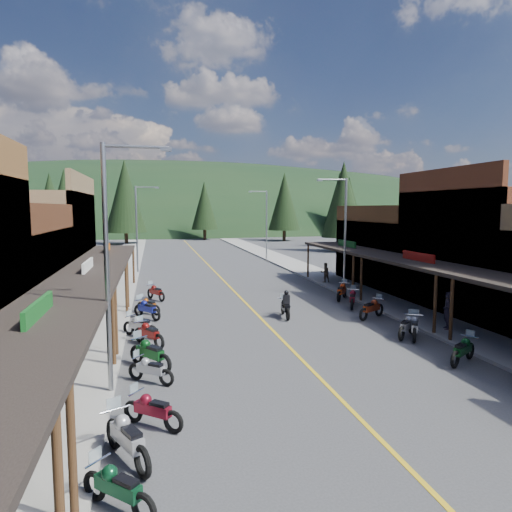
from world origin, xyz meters
TOP-DOWN VIEW (x-y plane):
  - ground at (0.00, 0.00)m, footprint 220.00×220.00m
  - centerline at (0.00, 20.00)m, footprint 0.15×90.00m
  - sidewalk_west at (-8.70, 20.00)m, footprint 3.40×94.00m
  - sidewalk_east at (8.70, 20.00)m, footprint 3.40×94.00m
  - shop_west_3 at (-13.78, 11.30)m, footprint 10.90×10.20m
  - shop_east_2 at (13.78, 1.70)m, footprint 10.90×9.00m
  - shop_east_3 at (13.75, 11.30)m, footprint 10.90×10.20m
  - streetlight_0 at (-6.95, -6.00)m, footprint 2.16×0.18m
  - streetlight_1 at (-6.95, 22.00)m, footprint 2.16×0.18m
  - streetlight_2 at (6.95, 8.00)m, footprint 2.16×0.18m
  - streetlight_3 at (6.95, 30.00)m, footprint 2.16×0.18m
  - ridge_hill at (0.00, 135.00)m, footprint 310.00×140.00m
  - pine_1 at (-24.00, 70.00)m, footprint 5.88×5.88m
  - pine_2 at (-10.00, 58.00)m, footprint 6.72×6.72m
  - pine_3 at (4.00, 66.00)m, footprint 5.04×5.04m
  - pine_4 at (18.00, 60.00)m, footprint 5.88×5.88m
  - pine_5 at (34.00, 72.00)m, footprint 6.72×6.72m
  - pine_6 at (46.00, 64.00)m, footprint 5.04×5.04m
  - pine_7 at (-32.00, 76.00)m, footprint 5.88×5.88m
  - pine_8 at (-22.00, 40.00)m, footprint 4.48×4.48m
  - pine_9 at (24.00, 45.00)m, footprint 4.93×4.93m
  - pine_10 at (-18.00, 50.00)m, footprint 5.38×5.38m
  - pine_11 at (20.00, 38.00)m, footprint 5.82×5.82m
  - bike_west_2 at (-6.45, -12.00)m, footprint 1.84×1.80m
  - bike_west_3 at (-6.37, -10.21)m, footprint 1.71×2.40m
  - bike_west_4 at (-5.78, -8.58)m, footprint 1.92×1.74m
  - bike_west_5 at (-5.85, -5.28)m, footprint 1.83×1.63m
  - bike_west_6 at (-5.87, -3.83)m, footprint 2.01×2.27m
  - bike_west_7 at (-5.93, -0.90)m, footprint 1.77×2.16m
  - bike_west_8 at (-6.35, 0.62)m, footprint 1.96×1.86m
  - bike_west_9 at (-6.07, 4.13)m, footprint 1.87×2.11m
  - bike_west_10 at (-6.01, 5.38)m, footprint 1.68×1.83m
  - bike_west_11 at (-5.56, 9.31)m, footprint 1.60×2.10m
  - bike_east_5 at (5.94, -5.91)m, footprint 2.11×1.66m
  - bike_east_6 at (6.02, -2.43)m, footprint 1.72×2.15m
  - bike_east_7 at (5.78, -2.16)m, footprint 2.00×1.87m
  - bike_east_8 at (5.87, 1.52)m, footprint 2.25×1.74m
  - bike_east_9 at (6.05, 4.34)m, footprint 1.62×2.25m
  - bike_east_10 at (6.36, 6.68)m, footprint 1.91×2.21m
  - rider_on_bike at (1.36, 2.82)m, footprint 0.88×2.12m
  - pedestrian_east_a at (8.18, -1.76)m, footprint 0.66×0.79m
  - pedestrian_east_b at (7.60, 12.86)m, footprint 0.79×0.50m

SIDE VIEW (x-z plane):
  - ground at x=0.00m, z-range 0.00..0.00m
  - ridge_hill at x=0.00m, z-range -30.00..30.00m
  - centerline at x=0.00m, z-range 0.00..0.01m
  - sidewalk_west at x=-8.70m, z-range 0.00..0.15m
  - sidewalk_east at x=8.70m, z-range 0.00..0.15m
  - bike_west_5 at x=-5.85m, z-range 0.00..1.06m
  - bike_west_10 at x=-6.01m, z-range 0.00..1.07m
  - bike_west_2 at x=-6.45m, z-range 0.00..1.11m
  - bike_west_4 at x=-5.78m, z-range 0.00..1.11m
  - bike_west_8 at x=-6.35m, z-range 0.00..1.16m
  - bike_west_11 at x=-5.56m, z-range 0.00..1.16m
  - bike_east_5 at x=5.94m, z-range 0.00..1.17m
  - bike_east_7 at x=5.78m, z-range 0.00..1.18m
  - bike_east_6 at x=6.02m, z-range 0.00..1.20m
  - bike_west_7 at x=-5.93m, z-range 0.00..1.21m
  - bike_west_9 at x=-6.07m, z-range 0.00..1.21m
  - bike_east_9 at x=6.05m, z-range 0.00..1.23m
  - bike_east_8 at x=5.87m, z-range 0.00..1.25m
  - rider_on_bike at x=1.36m, z-range -0.16..1.42m
  - bike_east_10 at x=6.36m, z-range 0.00..1.26m
  - bike_west_6 at x=-5.87m, z-range 0.00..1.30m
  - bike_west_3 at x=-6.37m, z-range 0.00..1.32m
  - pedestrian_east_b at x=7.60m, z-range 0.15..1.71m
  - pedestrian_east_a at x=8.18m, z-range 0.15..1.99m
  - shop_east_3 at x=13.75m, z-range -0.57..5.63m
  - shop_east_2 at x=13.78m, z-range -0.58..7.62m
  - shop_west_3 at x=-13.78m, z-range -0.58..7.62m
  - streetlight_0 at x=-6.95m, z-range 0.46..8.46m
  - streetlight_1 at x=-6.95m, z-range 0.46..8.46m
  - streetlight_2 at x=6.95m, z-range 0.46..8.46m
  - streetlight_3 at x=6.95m, z-range 0.46..8.46m
  - pine_8 at x=-22.00m, z-range 0.98..10.98m
  - pine_9 at x=24.00m, z-range 0.98..11.78m
  - pine_3 at x=4.00m, z-range 0.98..11.98m
  - pine_6 at x=46.00m, z-range 0.98..11.98m
  - pine_10 at x=-18.00m, z-range 0.98..12.58m
  - pine_11 at x=20.00m, z-range 0.99..13.39m
  - pine_1 at x=-24.00m, z-range 0.99..13.49m
  - pine_4 at x=18.00m, z-range 0.99..13.49m
  - pine_7 at x=-32.00m, z-range 0.99..13.49m
  - pine_2 at x=-10.00m, z-range 0.99..14.99m
  - pine_5 at x=34.00m, z-range 0.99..14.99m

